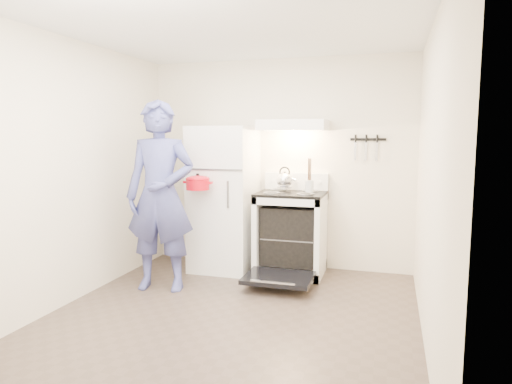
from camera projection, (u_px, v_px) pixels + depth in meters
The scene contains 15 objects.
floor at pixel (229, 319), 3.98m from camera, with size 3.60×3.60×0.00m, color #4B3D34.
back_wall at pixel (279, 164), 5.54m from camera, with size 3.20×0.02×2.50m, color beige.
refrigerator at pixel (224, 199), 5.42m from camera, with size 0.70×0.70×1.70m, color white.
stove_body at pixel (291, 234), 5.26m from camera, with size 0.76×0.65×0.92m, color white.
cooktop at pixel (291, 194), 5.20m from camera, with size 0.76×0.65×0.03m, color black.
backsplash at pixel (296, 181), 5.46m from camera, with size 0.76×0.07×0.20m, color white.
oven_door at pixel (279, 278), 4.73m from camera, with size 0.70×0.54×0.04m, color black.
oven_rack at pixel (291, 236), 5.26m from camera, with size 0.60×0.52×0.01m, color slate.
range_hood at pixel (293, 125), 5.18m from camera, with size 0.76×0.50×0.12m, color white.
knife_strip at pixel (368, 139), 5.19m from camera, with size 0.40×0.02×0.03m, color black.
pizza_stone at pixel (293, 235), 5.25m from camera, with size 0.37×0.37×0.02m, color #987456.
tea_kettle at pixel (285, 179), 5.28m from camera, with size 0.23×0.19×0.28m, color silver, non-canonical shape.
utensil_jar at pixel (309, 186), 4.97m from camera, with size 0.09×0.09×0.13m, color silver.
person at pixel (160, 196), 4.68m from camera, with size 0.71×0.47×1.95m, color navy.
dutch_oven at pixel (198, 184), 4.93m from camera, with size 0.32×0.25×0.22m, color red, non-canonical shape.
Camera 1 is at (1.31, -3.58, 1.59)m, focal length 32.00 mm.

